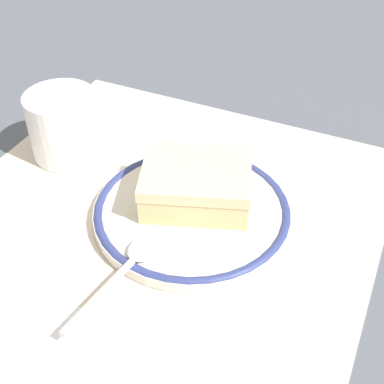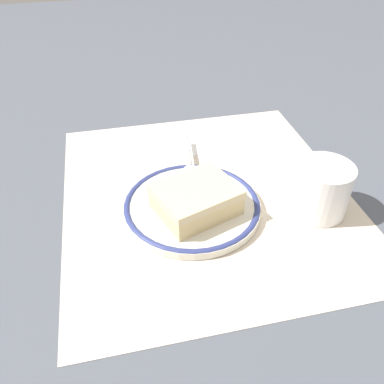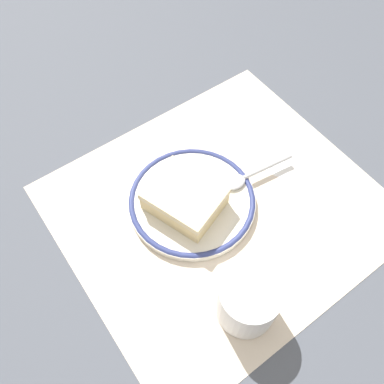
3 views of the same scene
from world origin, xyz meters
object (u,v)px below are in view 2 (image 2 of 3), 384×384
at_px(spoon, 190,165).
at_px(cup, 321,192).
at_px(plate, 192,206).
at_px(napkin, 167,145).
at_px(cake_slice, 196,199).

distance_m(spoon, cup, 0.20).
bearing_deg(plate, napkin, 1.71).
height_order(spoon, cup, cup).
bearing_deg(plate, cake_slice, -171.83).
relative_size(spoon, cup, 1.65).
bearing_deg(napkin, cake_slice, -177.79).
distance_m(cake_slice, napkin, 0.19).
relative_size(cup, napkin, 0.60).
bearing_deg(cake_slice, napkin, 2.21).
bearing_deg(cake_slice, cup, -98.12).
xyz_separation_m(plate, cake_slice, (-0.01, -0.00, 0.02)).
bearing_deg(napkin, cup, -140.42).
bearing_deg(napkin, plate, -178.29).
distance_m(cake_slice, spoon, 0.10).
distance_m(plate, cake_slice, 0.03).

